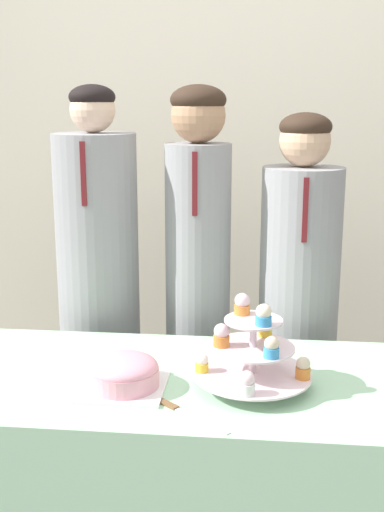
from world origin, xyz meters
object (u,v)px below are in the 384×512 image
Objects in this scene: student_2 at (298,321)px; cupcake_stand at (252,351)px; round_cake at (124,373)px; student_1 at (198,297)px; cake_knife at (179,410)px; student_0 at (99,305)px.

cupcake_stand is at bearing -104.83° from student_2.
round_cake is 0.85m from student_2.
round_cake is at bearing -102.25° from student_1.
round_cake is at bearing -175.12° from cake_knife.
student_2 reaches higher than round_cake.
student_0 is 0.38m from student_1.
student_0 is 1.07× the size of student_2.
cupcake_stand is 0.65m from student_2.
student_2 is (0.16, 0.62, -0.12)m from cupcake_stand.
cake_knife is at bearing -34.31° from round_cake.
student_0 reaches higher than round_cake.
cake_knife is at bearing -114.21° from student_2.
student_2 reaches higher than cupcake_stand.
cake_knife is 0.14× the size of student_1.
student_2 is at bearing 75.17° from cupcake_stand.
cupcake_stand is 0.23× the size of student_2.
student_1 is at bearing 77.75° from round_cake.
student_2 is at bearing 52.05° from round_cake.
student_0 is 1.00× the size of student_1.
student_1 is 0.38m from student_2.
student_2 is (0.76, -0.00, -0.04)m from student_0.
cake_knife is at bearing -139.06° from cupcake_stand.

